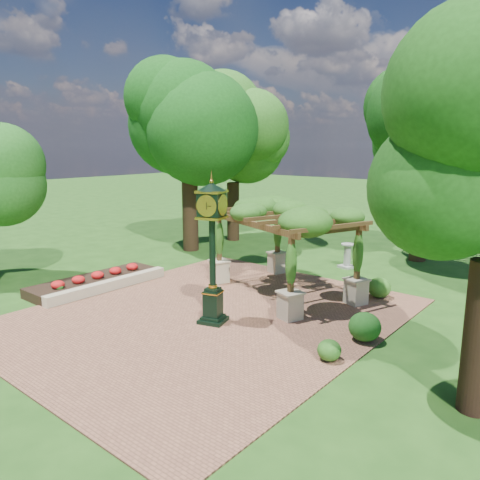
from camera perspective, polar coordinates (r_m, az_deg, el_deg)
The scene contains 13 objects.
ground at distance 14.27m, azimuth -6.53°, elevation -10.26°, with size 120.00×120.00×0.00m, color #1E4714.
brick_plaza at distance 14.92m, azimuth -3.73°, elevation -9.13°, with size 10.00×12.00×0.04m, color brown.
border_wall at distance 17.90m, azimuth -15.68°, elevation -5.39°, with size 0.35×5.00×0.40m, color #C6B793.
flower_bed at distance 18.63m, azimuth -17.27°, elevation -4.88°, with size 1.50×5.00×0.36m, color red.
pedestal_clock at distance 13.61m, azimuth -3.41°, elevation 0.01°, with size 1.06×1.06×4.28m.
pergola at distance 16.51m, azimuth 5.37°, elevation 2.64°, with size 6.09×4.87×3.33m.
sundial at distance 20.90m, azimuth 12.94°, elevation -2.06°, with size 0.73×0.73×1.08m.
shrub_front at distance 12.04m, azimuth 10.82°, elevation -13.06°, with size 0.59×0.59×0.53m, color #265718.
shrub_mid at distance 13.32m, azimuth 14.97°, elevation -10.19°, with size 0.88×0.88×0.79m, color #194A14.
shrub_back at distance 17.07m, azimuth 16.62°, elevation -5.58°, with size 0.80×0.80×0.72m, color #30661D.
tree_west_near at distance 23.57m, azimuth -6.37°, elevation 16.25°, with size 5.07×5.07×10.56m.
tree_west_far at distance 25.91m, azimuth -0.87°, elevation 12.55°, with size 4.22×4.22×8.37m.
tree_north at distance 22.70m, azimuth 21.81°, elevation 11.99°, with size 4.30×4.30×8.45m.
Camera 1 is at (9.63, -9.11, 5.27)m, focal length 35.00 mm.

